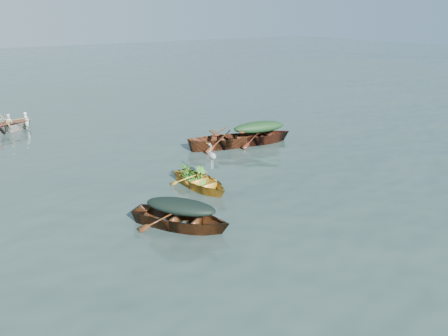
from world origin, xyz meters
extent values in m
plane|color=#2D3F3A|center=(0.00, 0.00, 0.00)|extent=(140.00, 140.00, 0.00)
imported|color=#B77A23|center=(-0.63, 1.06, 0.00)|extent=(1.68, 3.35, 0.88)
imported|color=#502A12|center=(-2.61, -1.10, 0.00)|extent=(3.38, 3.95, 0.97)
imported|color=#44200F|center=(4.44, 4.17, 0.00)|extent=(4.71, 2.31, 1.06)
imported|color=#5C2F17|center=(2.86, 4.51, 0.00)|extent=(5.10, 2.68, 1.17)
imported|color=beige|center=(-4.92, 12.94, 0.00)|extent=(4.12, 2.22, 0.92)
ellipsoid|color=black|center=(-2.61, -1.10, 0.68)|extent=(1.86, 2.17, 0.40)
ellipsoid|color=#143216|center=(4.44, 4.17, 0.79)|extent=(2.59, 1.27, 0.52)
imported|color=#31691B|center=(-0.65, 1.61, 0.74)|extent=(0.78, 0.96, 0.60)
imported|color=silver|center=(-4.92, 12.94, 0.84)|extent=(2.95, 1.78, 0.76)
camera|label=1|loc=(-7.90, -10.93, 5.82)|focal=35.00mm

